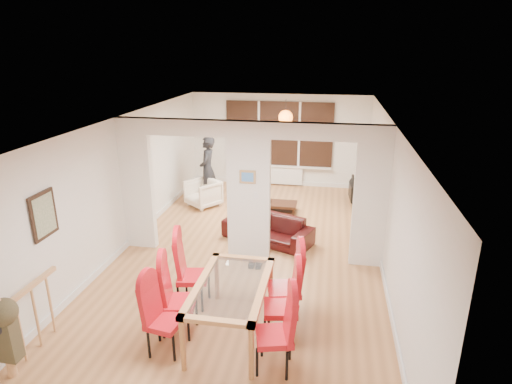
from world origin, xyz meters
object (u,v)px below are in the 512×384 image
(dining_chair_lb, at_px, (179,298))
(coffee_table, at_px, (275,207))
(sofa, at_px, (268,228))
(television, at_px, (350,191))
(armchair, at_px, (203,193))
(dining_chair_rb, at_px, (281,303))
(dining_chair_rc, at_px, (284,284))
(bottle, at_px, (266,195))
(dining_chair_lc, at_px, (193,272))
(bowl, at_px, (267,201))
(dining_chair_la, at_px, (164,317))
(dining_chair_ra, at_px, (274,330))
(person, at_px, (208,169))
(dining_table, at_px, (232,309))

(dining_chair_lb, xyz_separation_m, coffee_table, (0.69, 4.81, -0.43))
(sofa, relative_size, television, 1.75)
(armchair, xyz_separation_m, television, (3.64, 0.89, -0.03))
(television, bearing_deg, dining_chair_rb, 165.03)
(dining_chair_rc, height_order, bottle, dining_chair_rc)
(dining_chair_lc, bearing_deg, armchair, 94.69)
(dining_chair_rc, bearing_deg, sofa, 90.78)
(dining_chair_lc, relative_size, bowl, 5.69)
(dining_chair_la, bearing_deg, sofa, 87.10)
(bottle, xyz_separation_m, bowl, (0.03, -0.08, -0.11))
(dining_chair_ra, relative_size, coffee_table, 1.06)
(dining_chair_lb, height_order, bottle, dining_chair_lb)
(dining_chair_rc, xyz_separation_m, armchair, (-2.54, 4.34, -0.25))
(bottle, bearing_deg, dining_chair_la, -95.47)
(dining_chair_lb, bearing_deg, coffee_table, 71.05)
(dining_chair_lb, height_order, dining_chair_rc, dining_chair_rc)
(dining_chair_la, relative_size, armchair, 1.42)
(dining_chair_lc, height_order, television, dining_chair_lc)
(television, xyz_separation_m, coffee_table, (-1.80, -0.98, -0.18))
(dining_chair_lc, xyz_separation_m, armchair, (-1.12, 4.22, -0.24))
(person, bearing_deg, dining_table, 15.25)
(dining_chair_la, xyz_separation_m, armchair, (-1.09, 5.32, -0.19))
(dining_chair_rc, bearing_deg, coffee_table, 86.52)
(dining_table, xyz_separation_m, dining_chair_la, (-0.77, -0.50, 0.12))
(television, bearing_deg, coffee_table, 114.41)
(coffee_table, distance_m, bottle, 0.36)
(dining_chair_lb, distance_m, dining_chair_lc, 0.68)
(person, height_order, bowl, person)
(dining_table, bearing_deg, dining_chair_lb, -173.80)
(dining_chair_rc, relative_size, sofa, 0.63)
(dining_table, relative_size, coffee_table, 1.63)
(dining_chair_lc, relative_size, dining_chair_rc, 0.98)
(bottle, bearing_deg, dining_table, -86.92)
(bowl, bearing_deg, coffee_table, -10.22)
(bottle, bearing_deg, dining_chair_rc, -77.94)
(dining_chair_rc, distance_m, television, 5.35)
(dining_chair_lc, relative_size, television, 1.08)
(dining_chair_lc, height_order, bottle, dining_chair_lc)
(dining_table, xyz_separation_m, dining_chair_rc, (0.67, 0.48, 0.18))
(dining_table, bearing_deg, television, 72.75)
(dining_chair_la, bearing_deg, bowl, 93.86)
(television, bearing_deg, dining_chair_ra, 165.99)
(dining_table, height_order, dining_chair_ra, dining_chair_ra)
(dining_chair_lb, bearing_deg, dining_chair_la, -106.87)
(dining_chair_rb, relative_size, sofa, 0.61)
(person, xyz_separation_m, bottle, (1.59, -0.39, -0.47))
(dining_table, bearing_deg, dining_chair_rc, 35.70)
(person, xyz_separation_m, bowl, (1.62, -0.47, -0.58))
(dining_chair_lc, relative_size, bottle, 4.16)
(dining_chair_ra, xyz_separation_m, armchair, (-2.54, 5.39, -0.22))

